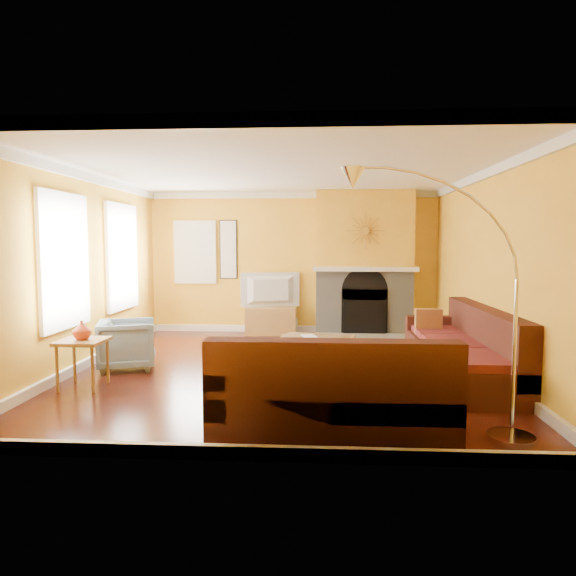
# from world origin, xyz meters

# --- Properties ---
(floor) EXTENTS (5.50, 6.00, 0.02)m
(floor) POSITION_xyz_m (0.00, 0.00, -0.01)
(floor) COLOR #511B11
(floor) RESTS_ON ground
(ceiling) EXTENTS (5.50, 6.00, 0.02)m
(ceiling) POSITION_xyz_m (0.00, 0.00, 2.71)
(ceiling) COLOR white
(ceiling) RESTS_ON ground
(wall_back) EXTENTS (5.50, 0.02, 2.70)m
(wall_back) POSITION_xyz_m (0.00, 3.01, 1.35)
(wall_back) COLOR gold
(wall_back) RESTS_ON ground
(wall_front) EXTENTS (5.50, 0.02, 2.70)m
(wall_front) POSITION_xyz_m (0.00, -3.01, 1.35)
(wall_front) COLOR gold
(wall_front) RESTS_ON ground
(wall_left) EXTENTS (0.02, 6.00, 2.70)m
(wall_left) POSITION_xyz_m (-2.76, 0.00, 1.35)
(wall_left) COLOR gold
(wall_left) RESTS_ON ground
(wall_right) EXTENTS (0.02, 6.00, 2.70)m
(wall_right) POSITION_xyz_m (2.76, 0.00, 1.35)
(wall_right) COLOR gold
(wall_right) RESTS_ON ground
(baseboard) EXTENTS (5.50, 6.00, 0.12)m
(baseboard) POSITION_xyz_m (0.00, 0.00, 0.06)
(baseboard) COLOR white
(baseboard) RESTS_ON floor
(crown_molding) EXTENTS (5.50, 6.00, 0.12)m
(crown_molding) POSITION_xyz_m (0.00, 0.00, 2.64)
(crown_molding) COLOR white
(crown_molding) RESTS_ON ceiling
(window_left_near) EXTENTS (0.06, 1.22, 1.72)m
(window_left_near) POSITION_xyz_m (-2.72, 1.30, 1.50)
(window_left_near) COLOR white
(window_left_near) RESTS_ON wall_left
(window_left_far) EXTENTS (0.06, 1.22, 1.72)m
(window_left_far) POSITION_xyz_m (-2.72, -0.60, 1.50)
(window_left_far) COLOR white
(window_left_far) RESTS_ON wall_left
(window_back) EXTENTS (0.82, 0.06, 1.22)m
(window_back) POSITION_xyz_m (-1.90, 2.96, 1.55)
(window_back) COLOR white
(window_back) RESTS_ON wall_back
(wall_art) EXTENTS (0.34, 0.04, 1.14)m
(wall_art) POSITION_xyz_m (-1.25, 2.97, 1.60)
(wall_art) COLOR white
(wall_art) RESTS_ON wall_back
(fireplace) EXTENTS (1.80, 0.40, 2.70)m
(fireplace) POSITION_xyz_m (1.35, 2.80, 1.35)
(fireplace) COLOR gray
(fireplace) RESTS_ON floor
(mantel) EXTENTS (1.92, 0.22, 0.08)m
(mantel) POSITION_xyz_m (1.35, 2.56, 1.25)
(mantel) COLOR white
(mantel) RESTS_ON fireplace
(hearth) EXTENTS (1.80, 0.70, 0.06)m
(hearth) POSITION_xyz_m (1.35, 2.25, 0.03)
(hearth) COLOR gray
(hearth) RESTS_ON floor
(sunburst) EXTENTS (0.70, 0.04, 0.70)m
(sunburst) POSITION_xyz_m (1.35, 2.57, 1.95)
(sunburst) COLOR olive
(sunburst) RESTS_ON fireplace
(rug) EXTENTS (2.40, 1.80, 0.02)m
(rug) POSITION_xyz_m (0.45, -0.04, 0.01)
(rug) COLOR beige
(rug) RESTS_ON floor
(sectional_sofa) EXTENTS (3.22, 3.81, 0.90)m
(sectional_sofa) POSITION_xyz_m (1.14, -0.80, 0.45)
(sectional_sofa) COLOR #451D16
(sectional_sofa) RESTS_ON floor
(coffee_table) EXTENTS (1.23, 1.23, 0.40)m
(coffee_table) POSITION_xyz_m (0.43, 0.12, 0.20)
(coffee_table) COLOR white
(coffee_table) RESTS_ON floor
(media_console) EXTENTS (0.94, 0.43, 0.52)m
(media_console) POSITION_xyz_m (-0.40, 2.69, 0.26)
(media_console) COLOR olive
(media_console) RESTS_ON floor
(tv) EXTENTS (1.13, 0.39, 0.65)m
(tv) POSITION_xyz_m (-0.40, 2.69, 0.84)
(tv) COLOR black
(tv) RESTS_ON media_console
(subwoofer) EXTENTS (0.29, 0.29, 0.29)m
(subwoofer) POSITION_xyz_m (-0.05, 2.73, 0.15)
(subwoofer) COLOR white
(subwoofer) RESTS_ON floor
(armchair) EXTENTS (0.94, 0.93, 0.68)m
(armchair) POSITION_xyz_m (-2.12, -0.10, 0.34)
(armchair) COLOR gray
(armchair) RESTS_ON floor
(side_table) EXTENTS (0.53, 0.53, 0.58)m
(side_table) POSITION_xyz_m (-2.30, -1.03, 0.29)
(side_table) COLOR olive
(side_table) RESTS_ON floor
(vase) EXTENTS (0.25, 0.25, 0.23)m
(vase) POSITION_xyz_m (-2.30, -1.03, 0.69)
(vase) COLOR #CA401B
(vase) RESTS_ON side_table
(book) EXTENTS (0.26, 0.30, 0.02)m
(book) POSITION_xyz_m (0.28, 0.23, 0.41)
(book) COLOR white
(book) RESTS_ON coffee_table
(arc_lamp) EXTENTS (1.48, 0.36, 2.36)m
(arc_lamp) POSITION_xyz_m (1.54, -2.46, 1.18)
(arc_lamp) COLOR silver
(arc_lamp) RESTS_ON floor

